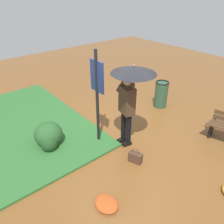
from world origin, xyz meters
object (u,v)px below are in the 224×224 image
Objects in this scene: person_with_umbrella at (131,86)px; info_sign_post at (97,87)px; handbag at (135,157)px; trash_bin at (161,94)px.

info_sign_post reaches higher than person_with_umbrella.
person_with_umbrella is 0.75m from info_sign_post.
info_sign_post is (-0.58, -0.46, -0.11)m from person_with_umbrella.
info_sign_post is 6.22× the size of handbag.
person_with_umbrella is at bearing 38.25° from info_sign_post.
trash_bin is (-0.78, 2.13, -1.13)m from person_with_umbrella.
handbag is at bearing -29.23° from person_with_umbrella.
handbag is 0.44× the size of trash_bin.
person_with_umbrella is at bearing 150.77° from handbag.
person_with_umbrella is 1.56m from handbag.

